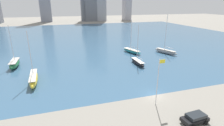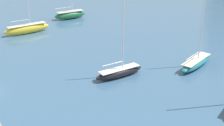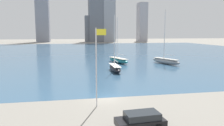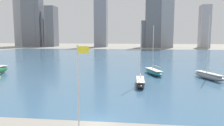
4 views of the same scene
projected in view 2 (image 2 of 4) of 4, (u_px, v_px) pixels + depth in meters
name	position (u px, v px, depth m)	size (l,w,h in m)	color
sailboat_black	(119.00, 72.00, 49.12)	(1.96, 8.49, 12.46)	black
sailboat_green	(70.00, 15.00, 82.51)	(2.42, 8.65, 12.69)	#236B3D
sailboat_yellow	(27.00, 29.00, 70.31)	(2.40, 10.65, 12.66)	yellow
sailboat_teal	(196.00, 62.00, 52.81)	(5.17, 9.74, 12.80)	#1E757F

